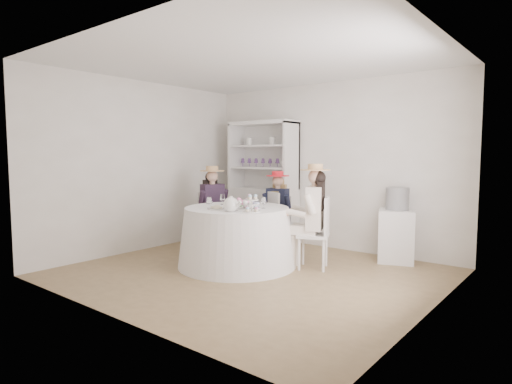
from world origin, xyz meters
The scene contains 23 objects.
ground centered at (0.00, 0.00, 0.00)m, with size 4.50×4.50×0.00m, color brown.
ceiling centered at (0.00, 0.00, 2.70)m, with size 4.50×4.50×0.00m, color white.
wall_back centered at (0.00, 2.00, 1.35)m, with size 4.50×4.50×0.00m, color silver.
wall_front centered at (0.00, -2.00, 1.35)m, with size 4.50×4.50×0.00m, color silver.
wall_left centered at (-2.25, 0.00, 1.35)m, with size 4.50×4.50×0.00m, color silver.
wall_right centered at (2.25, 0.00, 1.35)m, with size 4.50×4.50×0.00m, color silver.
tea_table centered at (-0.38, 0.15, 0.41)m, with size 1.62×1.62×0.82m.
hutch centered at (-1.16, 1.77, 0.75)m, with size 1.35×0.74×2.12m.
side_table centered at (1.26, 1.75, 0.37)m, with size 0.48×0.48×0.75m, color silver.
hatbox centered at (1.26, 1.75, 0.91)m, with size 0.32×0.32×0.32m, color black.
guest_left centered at (-1.30, 0.63, 0.76)m, with size 0.56×0.51×1.36m.
guest_mid centered at (-0.45, 1.19, 0.72)m, with size 0.48×0.50×1.28m.
guest_right centered at (0.51, 0.69, 0.80)m, with size 0.59×0.54×1.41m.
spare_chair centered at (-0.36, 1.13, 0.52)m, with size 0.53×0.53×0.96m.
teacup_a centered at (-0.58, 0.37, 0.85)m, with size 0.08×0.08×0.06m, color white.
teacup_b centered at (-0.34, 0.42, 0.85)m, with size 0.07×0.07×0.06m, color white.
teacup_c centered at (-0.10, 0.22, 0.86)m, with size 0.10×0.10×0.08m, color white.
flower_bowl centered at (-0.15, 0.15, 0.85)m, with size 0.23×0.23×0.06m, color white.
flower_arrangement centered at (-0.20, 0.09, 0.90)m, with size 0.18×0.18×0.07m.
table_teapot centered at (-0.14, -0.23, 0.90)m, with size 0.27×0.19×0.21m.
sandwich_plate centered at (-0.43, -0.20, 0.83)m, with size 0.24×0.24×0.05m.
cupcake_stand centered at (0.09, -0.11, 0.90)m, with size 0.23×0.23×0.22m.
stemware_set centered at (-0.38, 0.15, 0.89)m, with size 0.81×0.78×0.15m.
Camera 1 is at (3.46, -4.22, 1.53)m, focal length 30.00 mm.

